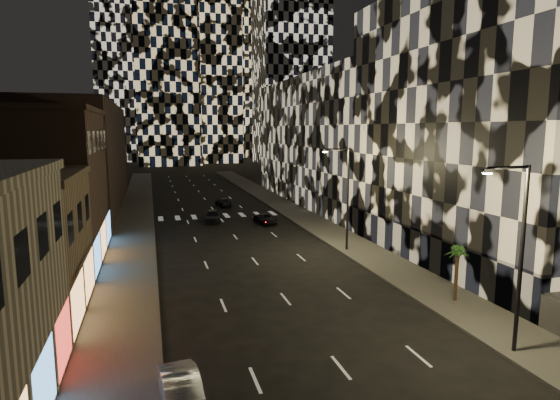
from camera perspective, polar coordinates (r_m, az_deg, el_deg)
sidewalk_left at (r=58.44m, az=-17.28°, el=-2.27°), size 4.00×120.00×0.15m
sidewalk_right at (r=61.13m, az=1.79°, el=-1.41°), size 4.00×120.00×0.15m
curb_left at (r=58.41m, az=-15.22°, el=-2.19°), size 0.20×120.00×0.15m
curb_right at (r=60.54m, az=-0.10°, el=-1.50°), size 0.20×120.00×0.15m
retail_brown at (r=42.16m, az=-27.79°, el=1.18°), size 10.00×15.00×12.00m
retail_filler_left at (r=68.12m, az=-23.24°, el=4.80°), size 10.00×40.00×14.00m
midrise_right at (r=42.48m, az=25.96°, el=8.12°), size 16.00×25.00×22.00m
midrise_base at (r=38.96m, az=16.46°, el=-5.45°), size 0.60×25.00×3.00m
midrise_filler_right at (r=70.28m, az=7.96°, el=7.15°), size 16.00×40.00×18.00m
tower_center_low at (r=152.05m, az=-13.94°, el=22.41°), size 18.00×18.00×95.00m
streetlight_near at (r=24.52m, az=27.01°, el=-5.05°), size 2.55×0.25×9.00m
streetlight_far at (r=41.21m, az=7.97°, el=1.04°), size 2.55×0.25×9.00m
car_silver_parked at (r=19.86m, az=-11.91°, el=-22.02°), size 1.80×4.27×1.37m
car_dark_midlane at (r=55.07m, az=-8.21°, el=-1.93°), size 2.20×4.39×1.43m
car_dark_oncoming at (r=66.18m, az=-6.91°, el=-0.24°), size 2.02×4.16×1.17m
car_dark_rightlane at (r=53.50m, az=-1.77°, el=-2.34°), size 2.29×4.16×1.10m
palm_tree at (r=31.11m, az=20.82°, el=-6.33°), size 1.77×1.76×3.48m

